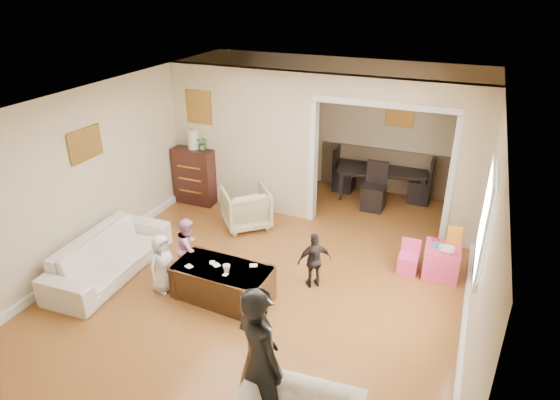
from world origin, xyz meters
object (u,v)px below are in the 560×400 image
at_px(adult_person, 259,362).
at_px(play_table, 441,261).
at_px(child_toddler, 315,260).
at_px(sofa, 109,255).
at_px(dresser, 196,175).
at_px(child_kneel_a, 162,264).
at_px(armchair_back, 246,208).
at_px(child_kneel_b, 189,248).
at_px(table_lamp, 193,139).
at_px(cyan_cup, 436,245).
at_px(coffee_cup, 227,268).
at_px(coffee_table, 223,283).
at_px(dining_table, 381,182).

bearing_deg(adult_person, play_table, -81.47).
bearing_deg(child_toddler, sofa, -19.24).
distance_m(dresser, child_kneel_a, 2.94).
xyz_separation_m(armchair_back, child_kneel_b, (-0.07, -1.71, 0.11)).
height_order(table_lamp, play_table, table_lamp).
xyz_separation_m(dresser, table_lamp, (0.00, 0.00, 0.72)).
bearing_deg(play_table, cyan_cup, -153.43).
bearing_deg(cyan_cup, coffee_cup, -145.30).
distance_m(coffee_table, coffee_cup, 0.31).
bearing_deg(sofa, table_lamp, 0.41).
xyz_separation_m(armchair_back, dining_table, (1.90, 2.17, -0.05)).
distance_m(dresser, coffee_table, 3.25).
bearing_deg(coffee_table, adult_person, -51.74).
height_order(armchair_back, cyan_cup, armchair_back).
relative_size(adult_person, child_kneel_a, 1.88).
xyz_separation_m(dresser, coffee_cup, (2.06, -2.62, -0.00)).
height_order(sofa, child_kneel_a, child_kneel_a).
relative_size(coffee_table, play_table, 2.64).
height_order(play_table, child_kneel_b, child_kneel_b).
bearing_deg(child_toddler, coffee_cup, 4.53).
height_order(sofa, child_kneel_b, child_kneel_b).
bearing_deg(play_table, child_kneel_b, -157.28).
bearing_deg(adult_person, coffee_cup, -23.00).
bearing_deg(sofa, play_table, -70.61).
xyz_separation_m(table_lamp, play_table, (4.63, -0.86, -1.02)).
relative_size(sofa, dresser, 1.93).
distance_m(adult_person, child_toddler, 2.49).
relative_size(coffee_cup, child_kneel_a, 0.12).
distance_m(cyan_cup, child_kneel_a, 3.87).
xyz_separation_m(sofa, table_lamp, (-0.13, 2.67, 0.96)).
height_order(armchair_back, adult_person, adult_person).
bearing_deg(adult_person, armchair_back, -31.99).
distance_m(child_kneel_b, child_toddler, 1.81).
relative_size(cyan_cup, adult_person, 0.05).
bearing_deg(coffee_cup, armchair_back, 109.52).
height_order(child_kneel_b, child_toddler, child_kneel_b).
bearing_deg(armchair_back, coffee_cup, 68.61).
bearing_deg(child_kneel_a, dining_table, -11.66).
bearing_deg(table_lamp, child_kneel_b, -61.00).
xyz_separation_m(coffee_table, cyan_cup, (2.57, 1.66, 0.27)).
bearing_deg(cyan_cup, dresser, 168.64).
relative_size(coffee_table, adult_person, 0.80).
height_order(dresser, coffee_table, dresser).
bearing_deg(child_toddler, coffee_table, -0.03).
relative_size(dresser, table_lamp, 3.00).
distance_m(sofa, coffee_cup, 1.94).
height_order(table_lamp, child_kneel_a, table_lamp).
bearing_deg(dresser, table_lamp, 0.00).
height_order(armchair_back, table_lamp, table_lamp).
height_order(sofa, dining_table, sofa).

